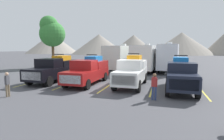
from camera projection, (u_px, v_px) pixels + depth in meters
name	position (u px, v px, depth m)	size (l,w,h in m)	color
ground_plane	(107.00, 87.00, 15.06)	(240.00, 240.00, 0.00)	#47474C
pickup_truck_a	(54.00, 69.00, 17.43)	(2.28, 5.84, 2.53)	black
pickup_truck_b	(88.00, 71.00, 16.31)	(2.19, 5.93, 2.53)	maroon
pickup_truck_c	(132.00, 71.00, 15.31)	(2.11, 5.51, 2.67)	white
pickup_truck_d	(181.00, 74.00, 13.65)	(2.14, 5.57, 2.58)	black
lot_stripe_a	(36.00, 81.00, 17.41)	(0.12, 5.50, 0.01)	gold
lot_stripe_b	(70.00, 83.00, 16.44)	(0.12, 5.50, 0.01)	gold
lot_stripe_c	(109.00, 86.00, 15.47)	(0.12, 5.50, 0.01)	gold
lot_stripe_d	(152.00, 88.00, 14.50)	(0.12, 5.50, 0.01)	gold
lot_stripe_e	(202.00, 91.00, 13.54)	(0.12, 5.50, 0.01)	gold
camper_trailer_a	(121.00, 57.00, 25.41)	(3.08, 9.14, 3.67)	silver
camper_trailer_b	(146.00, 57.00, 23.95)	(3.16, 8.23, 3.70)	white
camper_trailer_c	(169.00, 56.00, 23.80)	(2.86, 7.99, 3.87)	silver
person_a	(7.00, 83.00, 11.90)	(0.22, 0.35, 1.60)	#726047
person_b	(154.00, 85.00, 11.16)	(0.36, 0.22, 1.62)	navy
tree_a	(52.00, 32.00, 28.78)	(3.92, 3.92, 7.98)	brown
mountain_ridge	(193.00, 40.00, 84.59)	(152.01, 39.51, 17.32)	gray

